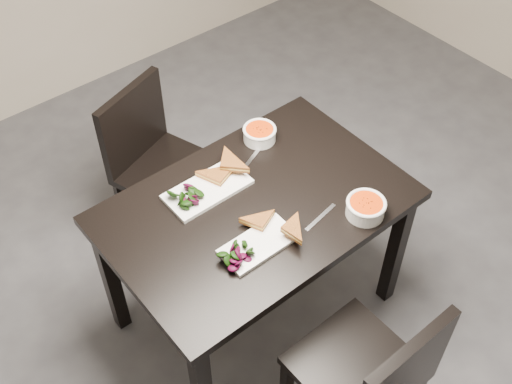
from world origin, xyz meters
The scene contains 14 objects.
ground centered at (0.00, 0.00, 0.00)m, with size 5.00×5.00×0.00m, color #47474C.
table centered at (-0.01, 0.39, 0.65)m, with size 1.20×0.80×0.75m.
chair_near centered at (-0.06, -0.34, 0.48)m, with size 0.42×0.42×0.85m.
chair_far centered at (-0.05, 1.13, 0.48)m, with size 0.53×0.53×0.85m.
plate_near centered at (-0.14, 0.23, 0.76)m, with size 0.29×0.15×0.01m, color white.
sandwich_near centered at (-0.07, 0.24, 0.79)m, with size 0.15×0.11×0.05m, color #A65822, non-canonical shape.
salad_near centered at (-0.24, 0.23, 0.78)m, with size 0.09×0.08×0.04m, color black, non-canonical shape.
soup_bowl_near centered at (0.28, 0.08, 0.79)m, with size 0.16×0.16×0.07m.
cutlery_near centered at (0.14, 0.18, 0.75)m, with size 0.18×0.02×0.00m, color silver.
plate_far centered at (-0.12, 0.57, 0.76)m, with size 0.35×0.17×0.02m, color white.
sandwich_far centered at (-0.06, 0.56, 0.80)m, with size 0.17×0.13×0.06m, color #A65822, non-canonical shape.
salad_far centered at (-0.22, 0.57, 0.79)m, with size 0.11×0.10×0.05m, color black, non-canonical shape.
soup_bowl_far centered at (0.24, 0.68, 0.79)m, with size 0.15×0.15×0.07m.
cutlery_far centered at (0.14, 0.61, 0.75)m, with size 0.18×0.02×0.00m, color silver.
Camera 1 is at (-1.08, -0.92, 2.62)m, focal length 44.43 mm.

